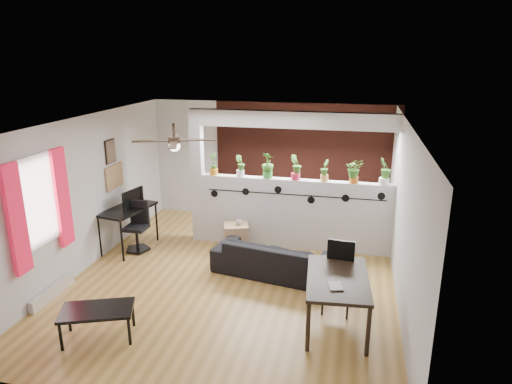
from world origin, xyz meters
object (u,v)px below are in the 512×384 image
(ceiling_fan, at_px, (174,142))
(potted_plant_5, at_px, (354,170))
(potted_plant_1, at_px, (240,165))
(computer_desk, at_px, (128,212))
(potted_plant_4, at_px, (325,170))
(potted_plant_6, at_px, (385,171))
(cup, at_px, (239,222))
(dining_table, at_px, (338,282))
(potted_plant_3, at_px, (296,167))
(potted_plant_0, at_px, (214,163))
(cube_shelf, at_px, (236,238))
(office_chair, at_px, (138,229))
(sofa, at_px, (273,258))
(potted_plant_2, at_px, (268,165))
(folding_chair, at_px, (339,270))
(coffee_table, at_px, (97,312))

(ceiling_fan, height_order, potted_plant_5, ceiling_fan)
(potted_plant_1, xyz_separation_m, computer_desk, (-2.00, -0.75, -0.83))
(potted_plant_4, relative_size, potted_plant_6, 0.82)
(potted_plant_4, height_order, potted_plant_5, potted_plant_5)
(potted_plant_1, height_order, cup, potted_plant_1)
(dining_table, bearing_deg, potted_plant_3, 110.28)
(potted_plant_0, xyz_separation_m, cube_shelf, (0.55, -0.45, -1.31))
(cube_shelf, bearing_deg, potted_plant_5, -6.67)
(office_chair, bearing_deg, sofa, -8.76)
(potted_plant_2, distance_m, potted_plant_4, 1.05)
(sofa, height_order, computer_desk, computer_desk)
(potted_plant_6, relative_size, dining_table, 0.35)
(potted_plant_6, height_order, cube_shelf, potted_plant_6)
(potted_plant_1, height_order, sofa, potted_plant_1)
(potted_plant_3, distance_m, computer_desk, 3.26)
(potted_plant_3, xyz_separation_m, cube_shelf, (-1.03, -0.45, -1.33))
(potted_plant_2, relative_size, potted_plant_5, 1.09)
(potted_plant_1, relative_size, cube_shelf, 0.76)
(folding_chair, bearing_deg, cup, 139.97)
(potted_plant_6, relative_size, folding_chair, 0.47)
(potted_plant_3, relative_size, sofa, 0.24)
(ceiling_fan, height_order, coffee_table, ceiling_fan)
(ceiling_fan, relative_size, potted_plant_1, 2.91)
(coffee_table, bearing_deg, potted_plant_0, 81.72)
(computer_desk, bearing_deg, dining_table, -23.92)
(potted_plant_1, bearing_deg, potted_plant_3, 0.00)
(dining_table, height_order, folding_chair, folding_chair)
(potted_plant_4, height_order, potted_plant_6, potted_plant_6)
(sofa, relative_size, dining_table, 1.36)
(potted_plant_0, distance_m, potted_plant_4, 2.11)
(potted_plant_1, xyz_separation_m, office_chair, (-1.80, -0.78, -1.16))
(potted_plant_3, xyz_separation_m, potted_plant_5, (1.05, -0.00, -0.01))
(potted_plant_2, relative_size, potted_plant_3, 1.04)
(potted_plant_0, relative_size, coffee_table, 0.42)
(potted_plant_2, relative_size, computer_desk, 0.40)
(potted_plant_6, bearing_deg, computer_desk, -170.84)
(potted_plant_4, xyz_separation_m, cube_shelf, (-1.56, -0.45, -1.29))
(ceiling_fan, xyz_separation_m, coffee_table, (-0.49, -1.68, -1.93))
(potted_plant_6, bearing_deg, potted_plant_5, -180.00)
(sofa, bearing_deg, potted_plant_4, -110.91)
(potted_plant_0, bearing_deg, potted_plant_3, 0.00)
(coffee_table, bearing_deg, computer_desk, 109.39)
(cup, height_order, coffee_table, cup)
(potted_plant_2, bearing_deg, potted_plant_3, -0.00)
(potted_plant_4, bearing_deg, potted_plant_3, 180.00)
(potted_plant_1, bearing_deg, dining_table, -51.72)
(dining_table, bearing_deg, potted_plant_6, 75.44)
(potted_plant_3, bearing_deg, cup, -155.50)
(potted_plant_4, distance_m, dining_table, 2.70)
(potted_plant_4, bearing_deg, computer_desk, -168.21)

